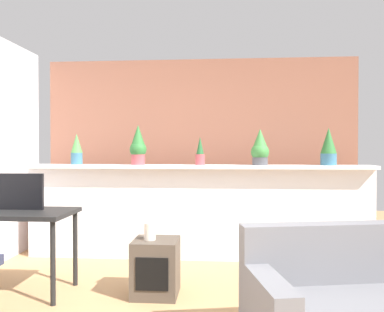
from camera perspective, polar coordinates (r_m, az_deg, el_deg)
name	(u,v)px	position (r m, az deg, el deg)	size (l,w,h in m)	color
divider_wall	(197,214)	(4.78, 0.66, -8.26)	(4.08, 0.16, 1.08)	white
plant_shelf	(196,167)	(4.68, 0.63, -1.53)	(4.08, 0.32, 0.04)	white
brick_wall_behind	(200,154)	(5.31, 1.11, 0.34)	(4.08, 0.10, 2.50)	#935B47
potted_plant_0	(77,149)	(5.03, -16.21, 0.97)	(0.14, 0.14, 0.37)	#386B84
potted_plant_1	(138,146)	(4.78, -7.74, 1.48)	(0.20, 0.20, 0.48)	#B7474C
potted_plant_2	(200,152)	(4.69, 1.16, 0.55)	(0.11, 0.11, 0.33)	#B7474C
potted_plant_3	(260,148)	(4.68, 9.73, 1.09)	(0.21, 0.21, 0.42)	#4C4C51
potted_plant_4	(329,146)	(4.85, 19.00, 1.31)	(0.18, 0.18, 0.43)	#386B84
desk	(11,220)	(4.00, -24.51, -8.37)	(1.10, 0.60, 0.75)	black
tv_monitor	(17,191)	(4.03, -23.78, -4.68)	(0.49, 0.04, 0.34)	black
side_cube_shelf	(156,267)	(3.71, -5.22, -15.63)	(0.40, 0.41, 0.50)	#4C4238
vase_on_shelf	(150,231)	(3.63, -6.07, -10.69)	(0.10, 0.10, 0.15)	silver
couch	(372,312)	(2.92, 24.40, -19.68)	(1.68, 1.05, 0.80)	slate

